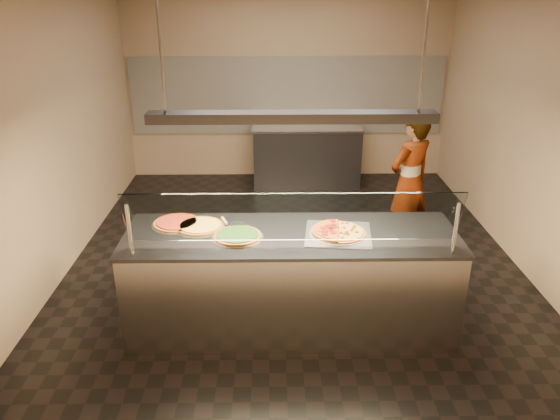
{
  "coord_description": "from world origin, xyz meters",
  "views": [
    {
      "loc": [
        -0.24,
        -5.58,
        2.93
      ],
      "look_at": [
        -0.17,
        -1.0,
        1.02
      ],
      "focal_mm": 35.0,
      "sensor_mm": 36.0,
      "label": 1
    }
  ],
  "objects_px": {
    "half_pizza_sausage": "(351,231)",
    "prep_table": "(306,155)",
    "pizza_tomato": "(177,223)",
    "serving_counter": "(291,280)",
    "pizza_cheese": "(200,226)",
    "perforated_tray": "(338,234)",
    "pizza_spinach": "(237,236)",
    "worker": "(410,182)",
    "half_pizza_pepperoni": "(325,231)",
    "sneeze_guard": "(293,218)",
    "pizza_spatula": "(230,221)",
    "heat_lamp_housing": "(292,117)"
  },
  "relations": [
    {
      "from": "half_pizza_sausage",
      "to": "prep_table",
      "type": "bearing_deg",
      "value": 92.14
    },
    {
      "from": "half_pizza_pepperoni",
      "to": "pizza_spinach",
      "type": "height_order",
      "value": "half_pizza_pepperoni"
    },
    {
      "from": "prep_table",
      "to": "heat_lamp_housing",
      "type": "height_order",
      "value": "heat_lamp_housing"
    },
    {
      "from": "pizza_cheese",
      "to": "pizza_tomato",
      "type": "xyz_separation_m",
      "value": [
        -0.22,
        0.07,
        -0.0
      ]
    },
    {
      "from": "pizza_cheese",
      "to": "prep_table",
      "type": "bearing_deg",
      "value": 72.5
    },
    {
      "from": "sneeze_guard",
      "to": "half_pizza_sausage",
      "type": "relative_size",
      "value": 5.48
    },
    {
      "from": "pizza_cheese",
      "to": "pizza_tomato",
      "type": "distance_m",
      "value": 0.23
    },
    {
      "from": "pizza_tomato",
      "to": "prep_table",
      "type": "bearing_deg",
      "value": 69.11
    },
    {
      "from": "sneeze_guard",
      "to": "pizza_tomato",
      "type": "xyz_separation_m",
      "value": [
        -1.02,
        0.56,
        -0.28
      ]
    },
    {
      "from": "half_pizza_pepperoni",
      "to": "worker",
      "type": "distance_m",
      "value": 2.01
    },
    {
      "from": "serving_counter",
      "to": "half_pizza_pepperoni",
      "type": "height_order",
      "value": "half_pizza_pepperoni"
    },
    {
      "from": "pizza_spinach",
      "to": "pizza_tomato",
      "type": "height_order",
      "value": "pizza_spinach"
    },
    {
      "from": "half_pizza_sausage",
      "to": "heat_lamp_housing",
      "type": "bearing_deg",
      "value": 177.75
    },
    {
      "from": "half_pizza_sausage",
      "to": "pizza_cheese",
      "type": "bearing_deg",
      "value": 172.96
    },
    {
      "from": "prep_table",
      "to": "pizza_tomato",
      "type": "bearing_deg",
      "value": -110.89
    },
    {
      "from": "pizza_cheese",
      "to": "half_pizza_pepperoni",
      "type": "bearing_deg",
      "value": -8.45
    },
    {
      "from": "pizza_tomato",
      "to": "pizza_spatula",
      "type": "height_order",
      "value": "pizza_spatula"
    },
    {
      "from": "prep_table",
      "to": "half_pizza_sausage",
      "type": "bearing_deg",
      "value": -87.86
    },
    {
      "from": "pizza_spinach",
      "to": "prep_table",
      "type": "height_order",
      "value": "pizza_spinach"
    },
    {
      "from": "half_pizza_sausage",
      "to": "heat_lamp_housing",
      "type": "distance_m",
      "value": 1.12
    },
    {
      "from": "pizza_tomato",
      "to": "half_pizza_sausage",
      "type": "bearing_deg",
      "value": -8.75
    },
    {
      "from": "sneeze_guard",
      "to": "pizza_spatula",
      "type": "bearing_deg",
      "value": 135.11
    },
    {
      "from": "sneeze_guard",
      "to": "serving_counter",
      "type": "bearing_deg",
      "value": 90.0
    },
    {
      "from": "pizza_spinach",
      "to": "heat_lamp_housing",
      "type": "distance_m",
      "value": 1.11
    },
    {
      "from": "sneeze_guard",
      "to": "half_pizza_sausage",
      "type": "bearing_deg",
      "value": 32.01
    },
    {
      "from": "half_pizza_pepperoni",
      "to": "pizza_spinach",
      "type": "relative_size",
      "value": 1.1
    },
    {
      "from": "serving_counter",
      "to": "half_pizza_sausage",
      "type": "height_order",
      "value": "half_pizza_sausage"
    },
    {
      "from": "pizza_spinach",
      "to": "worker",
      "type": "distance_m",
      "value": 2.54
    },
    {
      "from": "pizza_spinach",
      "to": "pizza_spatula",
      "type": "height_order",
      "value": "pizza_spatula"
    },
    {
      "from": "pizza_tomato",
      "to": "serving_counter",
      "type": "bearing_deg",
      "value": -11.96
    },
    {
      "from": "sneeze_guard",
      "to": "pizza_tomato",
      "type": "distance_m",
      "value": 1.2
    },
    {
      "from": "sneeze_guard",
      "to": "pizza_tomato",
      "type": "bearing_deg",
      "value": 151.3
    },
    {
      "from": "pizza_spinach",
      "to": "worker",
      "type": "bearing_deg",
      "value": 42.09
    },
    {
      "from": "half_pizza_pepperoni",
      "to": "pizza_tomato",
      "type": "bearing_deg",
      "value": 169.79
    },
    {
      "from": "serving_counter",
      "to": "half_pizza_sausage",
      "type": "relative_size",
      "value": 5.97
    },
    {
      "from": "worker",
      "to": "perforated_tray",
      "type": "bearing_deg",
      "value": 24.47
    },
    {
      "from": "sneeze_guard",
      "to": "pizza_spinach",
      "type": "height_order",
      "value": "sneeze_guard"
    },
    {
      "from": "sneeze_guard",
      "to": "pizza_tomato",
      "type": "relative_size",
      "value": 6.01
    },
    {
      "from": "sneeze_guard",
      "to": "worker",
      "type": "relative_size",
      "value": 1.64
    },
    {
      "from": "sneeze_guard",
      "to": "pizza_spinach",
      "type": "bearing_deg",
      "value": 149.14
    },
    {
      "from": "prep_table",
      "to": "worker",
      "type": "relative_size",
      "value": 1.02
    },
    {
      "from": "serving_counter",
      "to": "worker",
      "type": "distance_m",
      "value": 2.2
    },
    {
      "from": "sneeze_guard",
      "to": "worker",
      "type": "distance_m",
      "value": 2.47
    },
    {
      "from": "half_pizza_pepperoni",
      "to": "pizza_spinach",
      "type": "xyz_separation_m",
      "value": [
        -0.75,
        -0.05,
        -0.02
      ]
    },
    {
      "from": "half_pizza_pepperoni",
      "to": "worker",
      "type": "relative_size",
      "value": 0.3
    },
    {
      "from": "perforated_tray",
      "to": "prep_table",
      "type": "height_order",
      "value": "perforated_tray"
    },
    {
      "from": "perforated_tray",
      "to": "pizza_tomato",
      "type": "xyz_separation_m",
      "value": [
        -1.43,
        0.24,
        0.01
      ]
    },
    {
      "from": "half_pizza_pepperoni",
      "to": "worker",
      "type": "bearing_deg",
      "value": 55.64
    },
    {
      "from": "half_pizza_pepperoni",
      "to": "pizza_cheese",
      "type": "bearing_deg",
      "value": 171.55
    },
    {
      "from": "half_pizza_pepperoni",
      "to": "worker",
      "type": "height_order",
      "value": "worker"
    }
  ]
}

